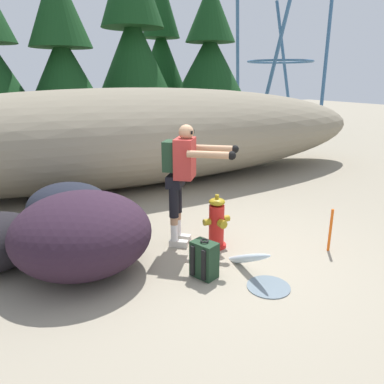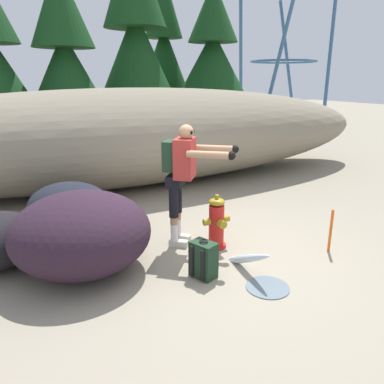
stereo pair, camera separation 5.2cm
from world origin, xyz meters
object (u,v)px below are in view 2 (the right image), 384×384
object	(u,v)px
boulder_large	(82,233)
survey_stake	(331,231)
boulder_small	(70,208)
spare_backpack	(204,260)
fire_hydrant	(217,223)
utility_worker	(183,170)

from	to	relation	value
boulder_large	survey_stake	size ratio (longest dim) A/B	2.76
boulder_small	spare_backpack	bearing A→B (deg)	-60.29
boulder_small	boulder_large	bearing A→B (deg)	-92.27
fire_hydrant	utility_worker	xyz separation A→B (m)	(-0.37, 0.29, 0.73)
utility_worker	boulder_large	size ratio (longest dim) A/B	1.02
spare_backpack	boulder_small	distance (m)	2.42
fire_hydrant	utility_worker	world-z (taller)	utility_worker
spare_backpack	fire_hydrant	bearing A→B (deg)	27.60
utility_worker	spare_backpack	bearing A→B (deg)	-62.02
boulder_small	survey_stake	distance (m)	3.78
utility_worker	spare_backpack	world-z (taller)	utility_worker
boulder_large	utility_worker	bearing A→B (deg)	6.39
fire_hydrant	spare_backpack	size ratio (longest dim) A/B	1.62
fire_hydrant	survey_stake	bearing A→B (deg)	-30.96
utility_worker	fire_hydrant	bearing A→B (deg)	-0.46
boulder_large	survey_stake	xyz separation A→B (m)	(3.09, -0.92, -0.19)
fire_hydrant	spare_backpack	distance (m)	0.84
utility_worker	boulder_small	xyz separation A→B (m)	(-1.36, 1.17, -0.70)
utility_worker	survey_stake	size ratio (longest dim) A/B	2.82
boulder_large	boulder_small	size ratio (longest dim) A/B	1.28
fire_hydrant	boulder_large	bearing A→B (deg)	175.73
spare_backpack	survey_stake	world-z (taller)	survey_stake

